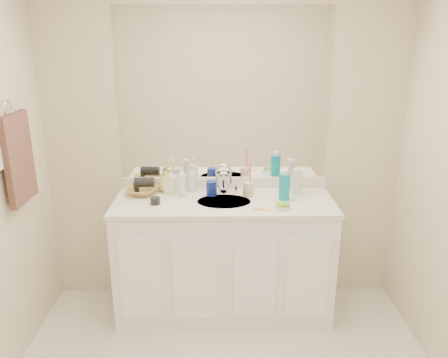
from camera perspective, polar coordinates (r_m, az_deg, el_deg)
wall_back at (r=3.19m, az=-0.06°, el=4.38°), size 2.60×0.02×2.40m
vanity_cabinet at (r=3.21m, az=-0.01°, el=-10.40°), size 1.50×0.55×0.85m
countertop at (r=3.02m, az=-0.01°, el=-3.04°), size 1.52×0.57×0.03m
backsplash at (r=3.25m, az=-0.05°, el=-0.49°), size 1.52×0.03×0.08m
sink_basin at (r=3.00m, az=-0.01°, el=-3.13°), size 0.37×0.37×0.02m
faucet at (r=3.15m, az=-0.04°, el=-0.81°), size 0.02×0.02×0.11m
mirror at (r=3.11m, az=-0.06°, el=10.80°), size 1.48×0.01×1.20m
blue_mug at (r=3.10m, az=-1.64°, el=-1.20°), size 0.09×0.09×0.10m
tan_cup at (r=3.08m, az=3.20°, el=-1.33°), size 0.10×0.10×0.10m
toothbrush at (r=3.05m, az=3.42°, el=0.42°), size 0.01×0.04×0.20m
mouthwash_bottle at (r=3.03m, az=7.89°, el=-1.01°), size 0.10×0.10×0.18m
clear_pump_bottle at (r=3.16m, az=9.50°, el=-0.32°), size 0.09×0.09×0.18m
soap_dish at (r=2.90m, az=7.66°, el=-3.73°), size 0.12×0.11×0.01m
green_soap at (r=2.89m, az=7.67°, el=-3.39°), size 0.09×0.07×0.03m
orange_comb at (r=2.86m, az=4.99°, el=-4.02°), size 0.11×0.06×0.00m
dark_jar at (r=2.98m, az=-8.97°, el=-2.83°), size 0.08×0.08×0.05m
extra_white_bottle at (r=3.08m, az=-5.45°, el=-0.80°), size 0.05×0.05×0.17m
soap_bottle_white at (r=3.17m, az=-4.19°, el=0.16°), size 0.09×0.09×0.20m
soap_bottle_cream at (r=3.16m, az=-6.93°, el=-0.16°), size 0.11×0.11×0.19m
soap_bottle_yellow at (r=3.20m, az=-7.63°, el=-0.27°), size 0.16×0.16×0.15m
wicker_basket at (r=3.18m, az=-10.65°, el=-1.52°), size 0.26×0.26×0.05m
hair_dryer at (r=3.15m, az=-10.36°, el=-0.42°), size 0.14×0.08×0.07m
towel_ring at (r=2.88m, az=-26.38°, el=8.17°), size 0.01×0.11×0.11m
hand_towel at (r=2.93m, az=-25.22°, el=2.44°), size 0.04×0.32×0.55m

